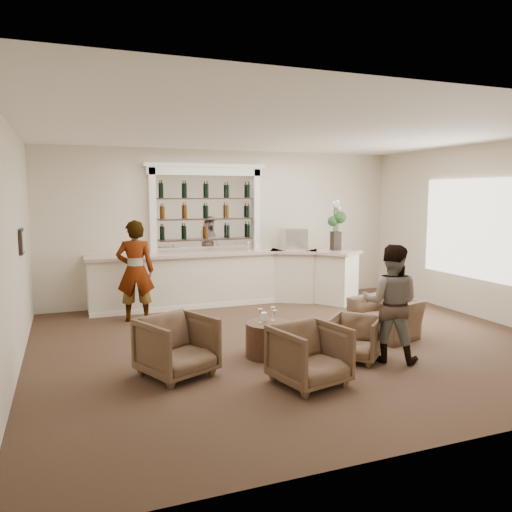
{
  "coord_description": "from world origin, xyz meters",
  "views": [
    {
      "loc": [
        -3.33,
        -7.02,
        2.36
      ],
      "look_at": [
        -0.31,
        0.9,
        1.3
      ],
      "focal_mm": 35.0,
      "sensor_mm": 36.0,
      "label": 1
    }
  ],
  "objects_px": {
    "armchair_center": "(310,355)",
    "flower_vase": "(336,222)",
    "bar_counter": "(228,278)",
    "cocktail_table": "(269,339)",
    "espresso_machine": "(294,239)",
    "armchair_far": "(386,318)",
    "sommelier": "(135,271)",
    "armchair_left": "(177,346)",
    "armchair_right": "(355,338)",
    "guest": "(391,303)"
  },
  "relations": [
    {
      "from": "armchair_left",
      "to": "armchair_center",
      "type": "xyz_separation_m",
      "value": [
        1.47,
        -0.89,
        -0.01
      ]
    },
    {
      "from": "sommelier",
      "to": "flower_vase",
      "type": "height_order",
      "value": "flower_vase"
    },
    {
      "from": "bar_counter",
      "to": "armchair_far",
      "type": "bearing_deg",
      "value": -62.28
    },
    {
      "from": "armchair_center",
      "to": "armchair_far",
      "type": "relative_size",
      "value": 0.84
    },
    {
      "from": "guest",
      "to": "flower_vase",
      "type": "bearing_deg",
      "value": -70.23
    },
    {
      "from": "armchair_left",
      "to": "espresso_machine",
      "type": "distance_m",
      "value": 5.24
    },
    {
      "from": "cocktail_table",
      "to": "armchair_left",
      "type": "height_order",
      "value": "armchair_left"
    },
    {
      "from": "armchair_center",
      "to": "guest",
      "type": "bearing_deg",
      "value": 2.72
    },
    {
      "from": "sommelier",
      "to": "espresso_machine",
      "type": "distance_m",
      "value": 3.67
    },
    {
      "from": "guest",
      "to": "armchair_right",
      "type": "distance_m",
      "value": 0.71
    },
    {
      "from": "espresso_machine",
      "to": "flower_vase",
      "type": "bearing_deg",
      "value": -30.72
    },
    {
      "from": "bar_counter",
      "to": "cocktail_table",
      "type": "xyz_separation_m",
      "value": [
        -0.48,
        -3.48,
        -0.32
      ]
    },
    {
      "from": "bar_counter",
      "to": "flower_vase",
      "type": "distance_m",
      "value": 2.64
    },
    {
      "from": "cocktail_table",
      "to": "armchair_far",
      "type": "distance_m",
      "value": 2.2
    },
    {
      "from": "sommelier",
      "to": "armchair_right",
      "type": "distance_m",
      "value": 4.31
    },
    {
      "from": "armchair_left",
      "to": "sommelier",
      "type": "bearing_deg",
      "value": 67.92
    },
    {
      "from": "armchair_right",
      "to": "flower_vase",
      "type": "bearing_deg",
      "value": 110.97
    },
    {
      "from": "guest",
      "to": "armchair_far",
      "type": "height_order",
      "value": "guest"
    },
    {
      "from": "armchair_center",
      "to": "flower_vase",
      "type": "relative_size",
      "value": 0.77
    },
    {
      "from": "sommelier",
      "to": "armchair_far",
      "type": "xyz_separation_m",
      "value": [
        3.72,
        -2.56,
        -0.62
      ]
    },
    {
      "from": "bar_counter",
      "to": "sommelier",
      "type": "height_order",
      "value": "sommelier"
    },
    {
      "from": "armchair_far",
      "to": "flower_vase",
      "type": "relative_size",
      "value": 0.92
    },
    {
      "from": "bar_counter",
      "to": "sommelier",
      "type": "distance_m",
      "value": 2.16
    },
    {
      "from": "armchair_left",
      "to": "armchair_right",
      "type": "bearing_deg",
      "value": -30.34
    },
    {
      "from": "sommelier",
      "to": "guest",
      "type": "height_order",
      "value": "sommelier"
    },
    {
      "from": "armchair_left",
      "to": "cocktail_table",
      "type": "bearing_deg",
      "value": -11.93
    },
    {
      "from": "armchair_center",
      "to": "armchair_right",
      "type": "relative_size",
      "value": 1.2
    },
    {
      "from": "bar_counter",
      "to": "guest",
      "type": "xyz_separation_m",
      "value": [
        1.06,
        -4.26,
        0.26
      ]
    },
    {
      "from": "cocktail_table",
      "to": "armchair_far",
      "type": "height_order",
      "value": "armchair_far"
    },
    {
      "from": "armchair_center",
      "to": "flower_vase",
      "type": "height_order",
      "value": "flower_vase"
    },
    {
      "from": "bar_counter",
      "to": "armchair_center",
      "type": "height_order",
      "value": "bar_counter"
    },
    {
      "from": "sommelier",
      "to": "armchair_far",
      "type": "height_order",
      "value": "sommelier"
    },
    {
      "from": "bar_counter",
      "to": "armchair_far",
      "type": "xyz_separation_m",
      "value": [
        1.71,
        -3.26,
        -0.25
      ]
    },
    {
      "from": "espresso_machine",
      "to": "flower_vase",
      "type": "distance_m",
      "value": 1.0
    },
    {
      "from": "bar_counter",
      "to": "sommelier",
      "type": "xyz_separation_m",
      "value": [
        -2.01,
        -0.69,
        0.37
      ]
    },
    {
      "from": "armchair_right",
      "to": "guest",
      "type": "bearing_deg",
      "value": 22.08
    },
    {
      "from": "armchair_left",
      "to": "armchair_far",
      "type": "height_order",
      "value": "armchair_left"
    },
    {
      "from": "bar_counter",
      "to": "espresso_machine",
      "type": "height_order",
      "value": "espresso_machine"
    },
    {
      "from": "guest",
      "to": "espresso_machine",
      "type": "distance_m",
      "value": 4.35
    },
    {
      "from": "cocktail_table",
      "to": "flower_vase",
      "type": "height_order",
      "value": "flower_vase"
    },
    {
      "from": "bar_counter",
      "to": "flower_vase",
      "type": "bearing_deg",
      "value": -12.71
    },
    {
      "from": "espresso_machine",
      "to": "sommelier",
      "type": "bearing_deg",
      "value": -162.61
    },
    {
      "from": "bar_counter",
      "to": "armchair_far",
      "type": "height_order",
      "value": "bar_counter"
    },
    {
      "from": "armchair_left",
      "to": "flower_vase",
      "type": "xyz_separation_m",
      "value": [
        4.2,
        3.26,
        1.36
      ]
    },
    {
      "from": "sommelier",
      "to": "armchair_center",
      "type": "distance_m",
      "value": 4.32
    },
    {
      "from": "sommelier",
      "to": "espresso_machine",
      "type": "bearing_deg",
      "value": -158.76
    },
    {
      "from": "bar_counter",
      "to": "sommelier",
      "type": "bearing_deg",
      "value": -160.94
    },
    {
      "from": "cocktail_table",
      "to": "espresso_machine",
      "type": "xyz_separation_m",
      "value": [
        2.04,
        3.51,
        1.12
      ]
    },
    {
      "from": "guest",
      "to": "armchair_right",
      "type": "relative_size",
      "value": 2.4
    },
    {
      "from": "armchair_left",
      "to": "armchair_far",
      "type": "xyz_separation_m",
      "value": [
        3.61,
        0.53,
        -0.07
      ]
    }
  ]
}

